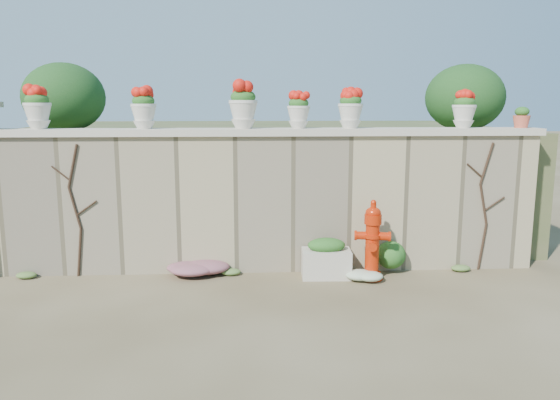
{
  "coord_description": "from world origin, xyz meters",
  "views": [
    {
      "loc": [
        -0.19,
        -6.12,
        2.47
      ],
      "look_at": [
        0.21,
        1.4,
        1.12
      ],
      "focal_mm": 35.0,
      "sensor_mm": 36.0,
      "label": 1
    }
  ],
  "objects": [
    {
      "name": "vine_right",
      "position": [
        3.23,
        1.58,
        0.99
      ],
      "size": [
        0.6,
        0.04,
        1.91
      ],
      "color": "black",
      "rests_on": "ground"
    },
    {
      "name": "terracotta_pot",
      "position": [
        3.8,
        1.8,
        2.24
      ],
      "size": [
        0.25,
        0.25,
        0.3
      ],
      "color": "#C7543C",
      "rests_on": "wall_cap"
    },
    {
      "name": "ground",
      "position": [
        0.0,
        0.0,
        0.0
      ],
      "size": [
        80.0,
        80.0,
        0.0
      ],
      "primitive_type": "plane",
      "color": "#4D3F26",
      "rests_on": "ground"
    },
    {
      "name": "urn_pot_4",
      "position": [
        1.25,
        1.8,
        2.38
      ],
      "size": [
        0.36,
        0.36,
        0.57
      ],
      "color": "beige",
      "rests_on": "wall_cap"
    },
    {
      "name": "urn_pot_0",
      "position": [
        -3.18,
        1.8,
        2.39
      ],
      "size": [
        0.38,
        0.38,
        0.59
      ],
      "color": "beige",
      "rests_on": "wall_cap"
    },
    {
      "name": "urn_pot_2",
      "position": [
        -0.29,
        1.8,
        2.42
      ],
      "size": [
        0.41,
        0.41,
        0.65
      ],
      "color": "beige",
      "rests_on": "wall_cap"
    },
    {
      "name": "urn_pot_3",
      "position": [
        0.5,
        1.8,
        2.36
      ],
      "size": [
        0.33,
        0.33,
        0.52
      ],
      "color": "beige",
      "rests_on": "wall_cap"
    },
    {
      "name": "magenta_clump",
      "position": [
        -1.02,
        1.48,
        0.14
      ],
      "size": [
        1.02,
        0.68,
        0.27
      ],
      "primitive_type": "ellipsoid",
      "color": "#B62476",
      "rests_on": "ground"
    },
    {
      "name": "back_shrub_right",
      "position": [
        3.4,
        3.0,
        2.55
      ],
      "size": [
        1.3,
        1.3,
        1.1
      ],
      "primitive_type": "ellipsoid",
      "color": "#143814",
      "rests_on": "raised_fill"
    },
    {
      "name": "green_shrub",
      "position": [
        1.84,
        1.49,
        0.3
      ],
      "size": [
        0.64,
        0.57,
        0.6
      ],
      "primitive_type": "ellipsoid",
      "color": "#1E5119",
      "rests_on": "ground"
    },
    {
      "name": "urn_pot_1",
      "position": [
        -1.7,
        1.8,
        2.38
      ],
      "size": [
        0.36,
        0.36,
        0.57
      ],
      "color": "beige",
      "rests_on": "wall_cap"
    },
    {
      "name": "planter_box",
      "position": [
        0.87,
        1.35,
        0.27
      ],
      "size": [
        0.7,
        0.43,
        0.57
      ],
      "rotation": [
        0.0,
        0.0,
        -0.04
      ],
      "color": "beige",
      "rests_on": "ground"
    },
    {
      "name": "back_shrub_left",
      "position": [
        -3.2,
        3.0,
        2.55
      ],
      "size": [
        1.3,
        1.3,
        1.1
      ],
      "primitive_type": "ellipsoid",
      "color": "#143814",
      "rests_on": "raised_fill"
    },
    {
      "name": "stone_wall",
      "position": [
        0.0,
        1.8,
        1.0
      ],
      "size": [
        8.0,
        0.4,
        2.0
      ],
      "primitive_type": "cube",
      "color": "tan",
      "rests_on": "ground"
    },
    {
      "name": "wall_cap",
      "position": [
        0.0,
        1.8,
        2.05
      ],
      "size": [
        8.1,
        0.52,
        0.1
      ],
      "primitive_type": "cube",
      "color": "beige",
      "rests_on": "stone_wall"
    },
    {
      "name": "white_flowers",
      "position": [
        1.42,
        1.15,
        0.09
      ],
      "size": [
        0.53,
        0.42,
        0.19
      ],
      "primitive_type": "ellipsoid",
      "color": "white",
      "rests_on": "ground"
    },
    {
      "name": "raised_fill",
      "position": [
        0.0,
        5.0,
        1.0
      ],
      "size": [
        9.0,
        6.0,
        2.0
      ],
      "primitive_type": "cube",
      "color": "#384C23",
      "rests_on": "ground"
    },
    {
      "name": "fire_hydrant",
      "position": [
        1.5,
        1.22,
        0.57
      ],
      "size": [
        0.49,
        0.35,
        1.13
      ],
      "rotation": [
        0.0,
        0.0,
        -0.2
      ],
      "color": "#B42106",
      "rests_on": "ground"
    },
    {
      "name": "vine_left",
      "position": [
        -2.67,
        1.58,
        0.99
      ],
      "size": [
        0.6,
        0.04,
        1.91
      ],
      "color": "black",
      "rests_on": "ground"
    },
    {
      "name": "urn_pot_5",
      "position": [
        2.93,
        1.8,
        2.37
      ],
      "size": [
        0.35,
        0.35,
        0.54
      ],
      "color": "beige",
      "rests_on": "wall_cap"
    }
  ]
}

